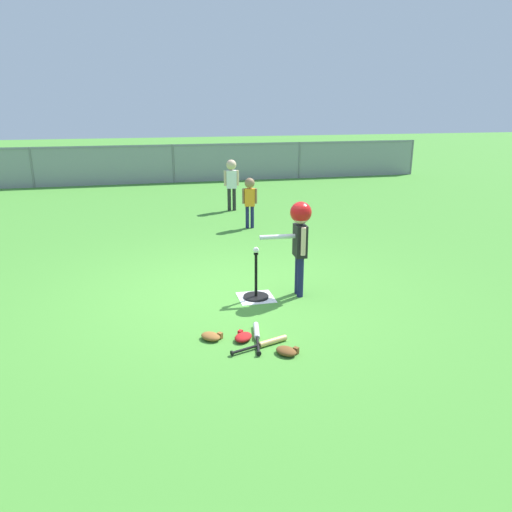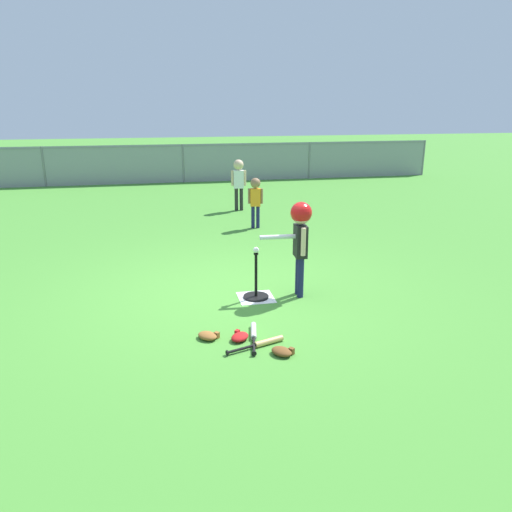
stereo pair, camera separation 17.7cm
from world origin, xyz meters
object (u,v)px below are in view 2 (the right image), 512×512
object	(u,v)px
fielder_deep_left	(239,178)
spare_bat_wood	(263,343)
fielder_near_right	(255,196)
spare_bat_silver	(254,334)
batter_child	(300,230)
batting_tee	(256,291)
glove_by_plate	(282,351)
glove_near_bats	(240,337)
baseball_on_tee	(256,250)
glove_tossed_aside	(208,336)

from	to	relation	value
fielder_deep_left	spare_bat_wood	distance (m)	6.59
fielder_near_right	spare_bat_silver	world-z (taller)	fielder_near_right
batter_child	spare_bat_wood	xyz separation A→B (m)	(-0.73, -1.24, -0.83)
batting_tee	glove_by_plate	bearing A→B (deg)	-91.70
fielder_near_right	spare_bat_wood	xyz separation A→B (m)	(-0.90, -4.81, -0.60)
fielder_near_right	glove_by_plate	distance (m)	5.12
spare_bat_wood	glove_near_bats	size ratio (longest dim) A/B	2.31
spare_bat_wood	glove_by_plate	bearing A→B (deg)	-57.45
spare_bat_silver	spare_bat_wood	size ratio (longest dim) A/B	1.06
fielder_deep_left	fielder_near_right	world-z (taller)	fielder_deep_left
baseball_on_tee	glove_near_bats	size ratio (longest dim) A/B	0.27
batting_tee	glove_tossed_aside	bearing A→B (deg)	-125.42
batting_tee	fielder_deep_left	distance (m)	5.31
fielder_deep_left	fielder_near_right	size ratio (longest dim) A/B	1.17
glove_tossed_aside	baseball_on_tee	bearing A→B (deg)	54.58
fielder_deep_left	spare_bat_silver	size ratio (longest dim) A/B	1.73
batting_tee	fielder_near_right	xyz separation A→B (m)	(0.71, 3.54, 0.54)
batting_tee	spare_bat_wood	distance (m)	1.28
fielder_deep_left	batter_child	bearing A→B (deg)	-91.36
fielder_near_right	spare_bat_wood	world-z (taller)	fielder_near_right
glove_by_plate	baseball_on_tee	bearing A→B (deg)	88.30
batter_child	spare_bat_wood	size ratio (longest dim) A/B	1.92
glove_tossed_aside	fielder_deep_left	bearing A→B (deg)	77.45
batting_tee	glove_near_bats	size ratio (longest dim) A/B	2.17
batting_tee	fielder_near_right	bearing A→B (deg)	78.62
batter_child	spare_bat_silver	bearing A→B (deg)	-127.58
baseball_on_tee	glove_near_bats	bearing A→B (deg)	-109.86
glove_tossed_aside	spare_bat_silver	bearing A→B (deg)	-5.36
baseball_on_tee	spare_bat_silver	xyz separation A→B (m)	(-0.24, -1.05, -0.60)
batter_child	baseball_on_tee	bearing A→B (deg)	177.00
batting_tee	batter_child	bearing A→B (deg)	-3.00
glove_near_bats	batting_tee	bearing A→B (deg)	70.14
batting_tee	glove_near_bats	distance (m)	1.17
batting_tee	glove_by_plate	distance (m)	1.49
glove_by_plate	fielder_deep_left	bearing A→B (deg)	83.92
batting_tee	spare_bat_silver	size ratio (longest dim) A/B	0.89
glove_tossed_aside	spare_bat_wood	bearing A→B (deg)	-26.31
glove_near_bats	glove_tossed_aside	xyz separation A→B (m)	(-0.32, 0.09, 0.00)
batter_child	fielder_near_right	world-z (taller)	batter_child
baseball_on_tee	glove_by_plate	distance (m)	1.60
spare_bat_wood	glove_tossed_aside	distance (m)	0.59
baseball_on_tee	spare_bat_silver	world-z (taller)	baseball_on_tee
fielder_deep_left	glove_tossed_aside	world-z (taller)	fielder_deep_left
fielder_deep_left	glove_by_plate	world-z (taller)	fielder_deep_left
spare_bat_silver	spare_bat_wood	bearing A→B (deg)	-75.62
fielder_near_right	fielder_deep_left	bearing A→B (deg)	91.40
glove_by_plate	spare_bat_silver	bearing A→B (deg)	114.14
batting_tee	batter_child	size ratio (longest dim) A/B	0.49
batting_tee	baseball_on_tee	distance (m)	0.54
baseball_on_tee	fielder_near_right	world-z (taller)	fielder_near_right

